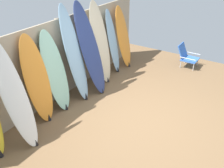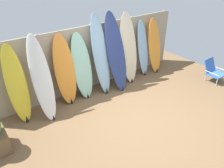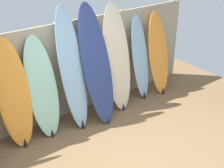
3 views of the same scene
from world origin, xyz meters
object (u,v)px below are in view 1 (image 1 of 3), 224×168
Objects in this scene: surfboard_white_1 at (14,95)px; surfboard_skyblue_7 at (113,42)px; surfboard_skyblue_4 at (74,55)px; surfboard_orange_8 at (123,37)px; surfboard_orange_2 at (37,81)px; surfboard_navy_5 at (90,50)px; beach_chair at (187,56)px; surfboard_seafoam_3 at (56,72)px; surfboard_cream_6 at (101,44)px.

surfboard_white_1 is 1.11× the size of surfboard_skyblue_7.
surfboard_orange_8 is at bearing -0.12° from surfboard_skyblue_4.
surfboard_skyblue_4 is at bearing -3.48° from surfboard_orange_2.
surfboard_white_1 is 0.90× the size of surfboard_navy_5.
surfboard_skyblue_7 is at bearing 141.56° from beach_chair.
surfboard_seafoam_3 is at bearing 8.18° from surfboard_white_1.
beach_chair is at bearing -29.94° from surfboard_navy_5.
surfboard_cream_6 reaches higher than surfboard_white_1.
surfboard_navy_5 is 0.54m from surfboard_cream_6.
surfboard_cream_6 is at bearing -0.33° from surfboard_skyblue_4.
surfboard_navy_5 is (1.00, -0.15, 0.20)m from surfboard_seafoam_3.
surfboard_skyblue_7 is 2.67× the size of beach_chair.
surfboard_cream_6 is at bearing -1.95° from surfboard_orange_2.
surfboard_orange_8 is (1.65, 0.09, -0.20)m from surfboard_navy_5.
surfboard_skyblue_4 is 3.52m from beach_chair.
surfboard_skyblue_4 is 1.24× the size of surfboard_skyblue_7.
surfboard_orange_8 is (3.13, -0.07, -0.02)m from surfboard_orange_2.
surfboard_skyblue_4 is at bearing -178.34° from surfboard_skyblue_7.
surfboard_cream_6 reaches higher than surfboard_orange_2.
surfboard_cream_6 is at bearing 2.16° from surfboard_white_1.
surfboard_skyblue_7 is at bearing -0.26° from surfboard_seafoam_3.
surfboard_orange_2 is 1.05m from surfboard_skyblue_4.
surfboard_white_1 is 1.11× the size of surfboard_orange_8.
surfboard_orange_2 is 0.87× the size of surfboard_cream_6.
surfboard_skyblue_7 is at bearing 173.71° from surfboard_orange_8.
surfboard_orange_2 is 1.03× the size of surfboard_seafoam_3.
surfboard_white_1 is 1.69m from surfboard_skyblue_4.
surfboard_skyblue_7 reaches higher than beach_chair.
surfboard_orange_2 is (0.65, 0.17, -0.07)m from surfboard_white_1.
surfboard_seafoam_3 is 1.03m from surfboard_navy_5.
surfboard_navy_5 reaches higher than surfboard_cream_6.
surfboard_skyblue_7 is (0.64, 0.05, -0.17)m from surfboard_cream_6.
surfboard_orange_8 reaches higher than beach_chair.
surfboard_seafoam_3 is at bearing 174.10° from surfboard_skyblue_4.
beach_chair is (0.96, -1.59, -0.53)m from surfboard_orange_8.
surfboard_navy_5 is at bearing -5.91° from surfboard_orange_2.
surfboard_cream_6 is 1.19× the size of surfboard_skyblue_7.
beach_chair is (1.43, -1.64, -0.52)m from surfboard_skyblue_7.
surfboard_orange_2 is 0.84× the size of surfboard_navy_5.
surfboard_orange_2 is at bearing 176.52° from surfboard_skyblue_4.
surfboard_cream_6 is 2.70m from beach_chair.
surfboard_orange_2 is 1.50m from surfboard_navy_5.
beach_chair is at bearing -58.86° from surfboard_orange_8.
surfboard_seafoam_3 is 2.18m from surfboard_skyblue_7.
surfboard_skyblue_4 reaches higher than surfboard_white_1.
surfboard_navy_5 is 3.10m from beach_chair.
surfboard_orange_8 is at bearing 1.54° from surfboard_white_1.
surfboard_skyblue_7 is (2.18, -0.01, -0.00)m from surfboard_seafoam_3.
surfboard_skyblue_7 is 1.00× the size of surfboard_orange_8.
surfboard_seafoam_3 is 1.54m from surfboard_cream_6.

